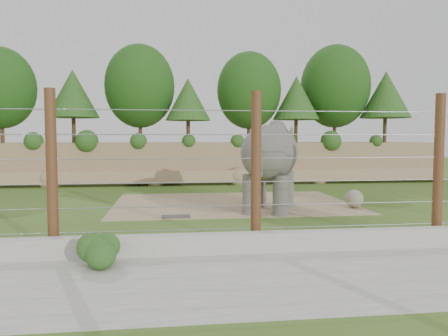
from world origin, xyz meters
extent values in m
plane|color=#3E601D|center=(0.00, 0.00, 0.00)|extent=(90.00, 90.00, 0.00)
cube|color=#A0805E|center=(0.00, 13.00, 1.25)|extent=(30.00, 4.00, 2.50)
cube|color=#A0805E|center=(0.00, 10.70, 0.35)|extent=(30.00, 1.37, 1.07)
cylinder|color=#3F2B19|center=(-12.00, 12.00, 3.38)|extent=(0.24, 0.24, 1.75)
sphere|color=#184112|center=(-12.00, 12.00, 5.75)|extent=(4.00, 4.00, 4.00)
cylinder|color=#3F2B19|center=(-8.00, 12.50, 3.29)|extent=(0.24, 0.24, 1.58)
sphere|color=#184112|center=(-8.00, 12.50, 5.42)|extent=(3.60, 3.60, 3.60)
cylinder|color=#3F2B19|center=(-4.00, 13.00, 3.46)|extent=(0.24, 0.24, 1.92)
sphere|color=#184112|center=(-4.00, 13.00, 6.07)|extent=(4.40, 4.40, 4.40)
cylinder|color=#3F2B19|center=(-1.00, 11.80, 3.20)|extent=(0.24, 0.24, 1.40)
sphere|color=#184112|center=(-1.00, 11.80, 5.10)|extent=(3.20, 3.20, 3.20)
cylinder|color=#3F2B19|center=(3.00, 12.80, 3.41)|extent=(0.24, 0.24, 1.82)
sphere|color=#184112|center=(3.00, 12.80, 5.88)|extent=(4.16, 4.16, 4.16)
cylinder|color=#3F2B19|center=(6.00, 12.20, 3.25)|extent=(0.24, 0.24, 1.50)
sphere|color=#184112|center=(6.00, 12.20, 5.29)|extent=(3.44, 3.44, 3.44)
cylinder|color=#3F2B19|center=(9.00, 13.20, 3.51)|extent=(0.24, 0.24, 2.03)
sphere|color=#184112|center=(9.00, 13.20, 6.27)|extent=(4.64, 4.64, 4.64)
cylinder|color=#3F2B19|center=(12.00, 12.00, 3.32)|extent=(0.24, 0.24, 1.64)
sphere|color=#184112|center=(12.00, 12.00, 5.55)|extent=(3.76, 3.76, 3.76)
cube|color=tan|center=(0.50, 3.00, 0.01)|extent=(10.00, 7.00, 0.02)
cube|color=#262628|center=(-1.97, 0.00, 0.04)|extent=(1.00, 0.60, 0.03)
sphere|color=gray|center=(5.14, 1.12, 0.38)|extent=(0.72, 0.72, 0.72)
cube|color=#A19E96|center=(0.00, -5.00, 0.25)|extent=(26.00, 0.35, 0.50)
cube|color=#A19E96|center=(0.00, -7.00, 0.01)|extent=(26.00, 4.00, 0.01)
cylinder|color=#4F2D18|center=(-5.00, -4.50, 2.00)|extent=(0.26, 0.26, 4.00)
cylinder|color=#4F2D18|center=(0.00, -4.50, 2.00)|extent=(0.26, 0.26, 4.00)
cylinder|color=#4F2D18|center=(5.00, -4.50, 2.00)|extent=(0.26, 0.26, 4.00)
cylinder|color=#94949A|center=(0.00, -4.50, 0.50)|extent=(20.00, 0.02, 0.02)
cylinder|color=#94949A|center=(0.00, -4.50, 1.10)|extent=(20.00, 0.02, 0.02)
cylinder|color=#94949A|center=(0.00, -4.50, 1.70)|extent=(20.00, 0.02, 0.02)
cylinder|color=#94949A|center=(0.00, -4.50, 2.30)|extent=(20.00, 0.02, 0.02)
cylinder|color=#94949A|center=(0.00, -4.50, 2.90)|extent=(20.00, 0.02, 0.02)
cylinder|color=#94949A|center=(0.00, -4.50, 3.50)|extent=(20.00, 0.02, 0.02)
sphere|color=#29511B|center=(-3.71, -5.80, 0.39)|extent=(0.77, 0.77, 0.77)
camera|label=1|loc=(-2.20, -15.39, 2.83)|focal=35.00mm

